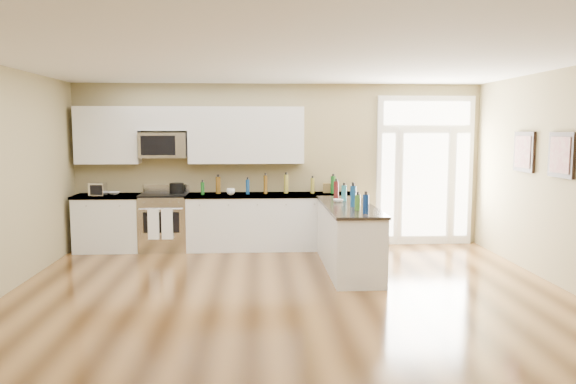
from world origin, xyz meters
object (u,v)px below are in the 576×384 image
(peninsula_cabinet, at_px, (348,239))
(kitchen_range, at_px, (165,222))
(stockpot, at_px, (177,188))
(toaster_oven, at_px, (98,189))

(peninsula_cabinet, distance_m, kitchen_range, 3.22)
(stockpot, bearing_deg, kitchen_range, -155.67)
(kitchen_range, height_order, stockpot, stockpot)
(peninsula_cabinet, bearing_deg, toaster_oven, 161.24)
(peninsula_cabinet, bearing_deg, stockpot, 150.06)
(kitchen_range, xyz_separation_m, toaster_oven, (-1.05, -0.12, 0.57))
(toaster_oven, bearing_deg, kitchen_range, 13.40)
(kitchen_range, relative_size, toaster_oven, 4.35)
(kitchen_range, height_order, toaster_oven, toaster_oven)
(kitchen_range, distance_m, toaster_oven, 1.20)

